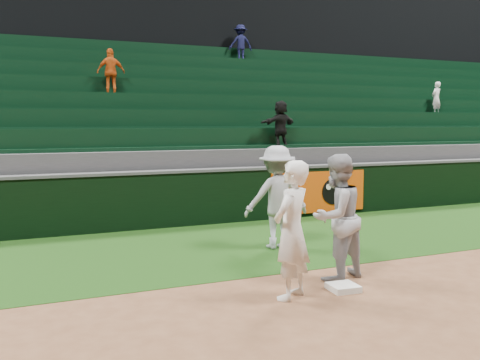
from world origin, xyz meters
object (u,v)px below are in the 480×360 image
(first_baseman, at_px, (292,230))
(first_base, at_px, (343,287))
(base_coach, at_px, (277,197))
(baserunner, at_px, (336,217))

(first_baseman, bearing_deg, first_base, 145.35)
(first_base, height_order, base_coach, base_coach)
(baserunner, bearing_deg, first_baseman, 9.82)
(first_base, xyz_separation_m, base_coach, (0.31, 2.58, 0.90))
(baserunner, bearing_deg, base_coach, -109.39)
(first_baseman, xyz_separation_m, base_coach, (1.12, 2.57, 0.04))
(first_base, distance_m, base_coach, 2.75)
(baserunner, xyz_separation_m, base_coach, (0.10, 2.06, 0.02))
(baserunner, height_order, base_coach, base_coach)
(first_base, bearing_deg, first_baseman, 179.64)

